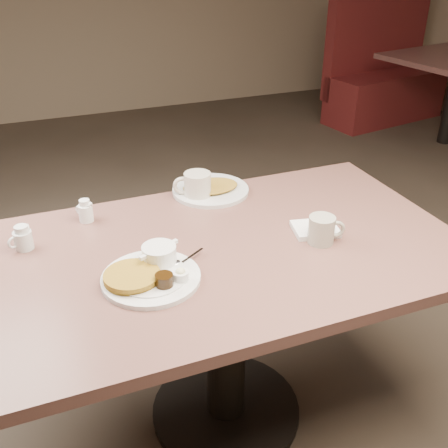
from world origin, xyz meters
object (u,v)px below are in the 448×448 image
object	(u,v)px
creamer_right	(85,211)
booth_back_right	(390,78)
coffee_mug_far	(196,186)
hash_plate	(211,189)
diner_table	(226,290)
main_plate	(150,272)
coffee_mug_near	(322,229)
creamer_left	(23,239)

from	to	relation	value
creamer_right	booth_back_right	bearing A→B (deg)	37.70
coffee_mug_far	hash_plate	size ratio (longest dim) A/B	0.50
diner_table	main_plate	distance (m)	0.34
coffee_mug_far	creamer_right	world-z (taller)	coffee_mug_far
coffee_mug_near	hash_plate	bearing A→B (deg)	112.91
coffee_mug_far	creamer_right	bearing A→B (deg)	-176.10
creamer_left	hash_plate	bearing A→B (deg)	13.94
coffee_mug_far	booth_back_right	bearing A→B (deg)	41.31
coffee_mug_far	creamer_left	distance (m)	0.64
diner_table	creamer_right	xyz separation A→B (m)	(-0.39, 0.33, 0.21)
coffee_mug_far	hash_plate	xyz separation A→B (m)	(0.07, 0.03, -0.04)
main_plate	coffee_mug_far	distance (m)	0.53
diner_table	coffee_mug_far	distance (m)	0.42
coffee_mug_near	hash_plate	xyz separation A→B (m)	(-0.20, 0.48, -0.03)
diner_table	booth_back_right	world-z (taller)	booth_back_right
creamer_left	creamer_right	distance (m)	0.24
diner_table	booth_back_right	xyz separation A→B (m)	(2.75, 2.76, -0.17)
coffee_mug_near	booth_back_right	distance (m)	3.78
coffee_mug_near	coffee_mug_far	world-z (taller)	coffee_mug_far
creamer_right	creamer_left	bearing A→B (deg)	-151.84
diner_table	coffee_mug_far	size ratio (longest dim) A/B	9.84
diner_table	booth_back_right	distance (m)	3.90
coffee_mug_near	creamer_left	size ratio (longest dim) A/B	1.58
hash_plate	diner_table	bearing A→B (deg)	-103.11
hash_plate	coffee_mug_near	bearing A→B (deg)	-67.09
coffee_mug_near	creamer_left	bearing A→B (deg)	160.90
main_plate	hash_plate	xyz separation A→B (m)	(0.36, 0.47, -0.01)
main_plate	booth_back_right	xyz separation A→B (m)	(3.02, 2.84, -0.36)
diner_table	coffee_mug_far	bearing A→B (deg)	86.08
creamer_left	coffee_mug_far	bearing A→B (deg)	12.75
main_plate	creamer_left	world-z (taller)	creamer_left
main_plate	hash_plate	world-z (taller)	main_plate
coffee_mug_near	booth_back_right	xyz separation A→B (m)	(2.46, 2.85, -0.39)
coffee_mug_near	hash_plate	world-z (taller)	coffee_mug_near
coffee_mug_near	hash_plate	size ratio (longest dim) A/B	0.42
coffee_mug_near	coffee_mug_far	bearing A→B (deg)	120.91
diner_table	hash_plate	xyz separation A→B (m)	(0.09, 0.39, 0.18)
creamer_right	booth_back_right	world-z (taller)	booth_back_right
creamer_left	creamer_right	xyz separation A→B (m)	(0.21, 0.11, 0.00)
main_plate	coffee_mug_far	xyz separation A→B (m)	(0.29, 0.44, 0.03)
main_plate	creamer_right	xyz separation A→B (m)	(-0.12, 0.42, 0.01)
diner_table	coffee_mug_near	world-z (taller)	coffee_mug_near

